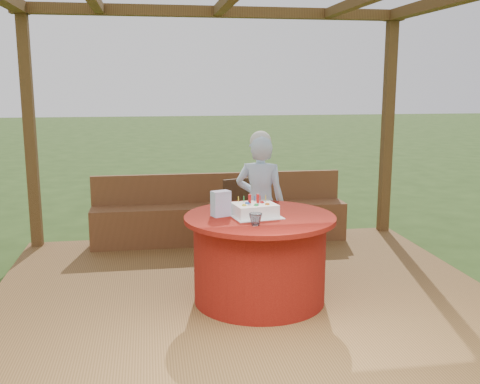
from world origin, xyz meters
name	(u,v)px	position (x,y,z in m)	size (l,w,h in m)	color
ground	(244,305)	(0.00, 0.00, 0.00)	(60.00, 60.00, 0.00)	#274316
deck	(244,299)	(0.00, 0.00, 0.06)	(4.50, 4.00, 0.12)	brown
pergola	(245,31)	(0.00, 0.00, 2.41)	(4.50, 4.00, 2.72)	brown
bench	(220,219)	(0.00, 1.72, 0.38)	(3.00, 0.42, 0.80)	brown
table	(260,258)	(0.10, -0.18, 0.50)	(1.29, 1.29, 0.75)	maroon
chair	(244,214)	(0.19, 1.16, 0.57)	(0.49, 0.49, 0.83)	#3B2312
elderly_woman	(260,201)	(0.27, 0.66, 0.82)	(0.58, 0.48, 1.40)	#ABD6FF
birthday_cake	(255,210)	(0.05, -0.18, 0.93)	(0.46, 0.46, 0.18)	white
gift_bag	(221,204)	(-0.23, -0.14, 0.98)	(0.15, 0.10, 0.22)	#E896C9
drinking_glass	(256,219)	(0.00, -0.50, 0.92)	(0.10, 0.10, 0.10)	silver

